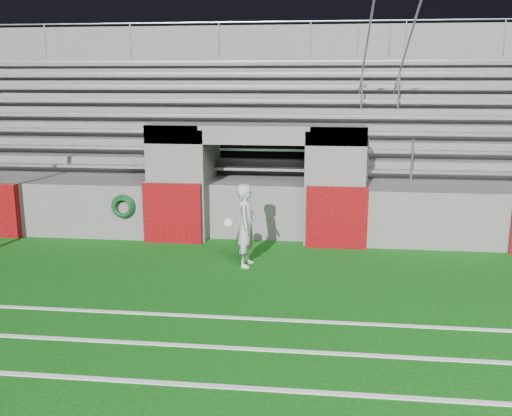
# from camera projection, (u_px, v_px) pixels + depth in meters

# --- Properties ---
(ground) EXTENTS (90.00, 90.00, 0.00)m
(ground) POSITION_uv_depth(u_px,v_px,m) (232.00, 294.00, 9.71)
(ground) COLOR #0C4C0E
(ground) RESTS_ON ground
(stadium_structure) EXTENTS (26.00, 8.48, 5.42)m
(stadium_structure) POSITION_uv_depth(u_px,v_px,m) (273.00, 150.00, 17.10)
(stadium_structure) COLOR #565452
(stadium_structure) RESTS_ON ground
(goalkeeper_with_ball) EXTENTS (0.66, 0.62, 1.62)m
(goalkeeper_with_ball) POSITION_uv_depth(u_px,v_px,m) (246.00, 225.00, 11.01)
(goalkeeper_with_ball) COLOR #A4AAAD
(goalkeeper_with_ball) RESTS_ON ground
(hose_coil) EXTENTS (0.55, 0.15, 0.55)m
(hose_coil) POSITION_uv_depth(u_px,v_px,m) (123.00, 207.00, 12.70)
(hose_coil) COLOR #0B391A
(hose_coil) RESTS_ON ground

